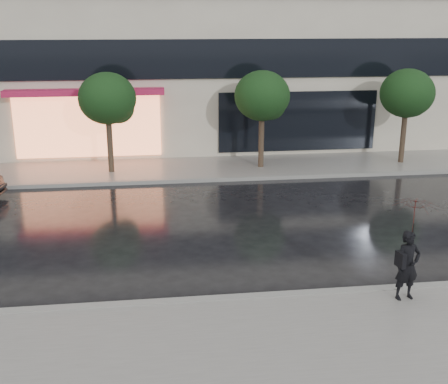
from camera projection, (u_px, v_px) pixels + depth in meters
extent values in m
plane|color=black|center=(216.00, 283.00, 13.11)|extent=(120.00, 120.00, 0.00)
cube|color=slate|center=(236.00, 361.00, 10.01)|extent=(60.00, 4.50, 0.12)
cube|color=slate|center=(187.00, 169.00, 22.80)|extent=(60.00, 3.50, 0.12)
cube|color=gray|center=(221.00, 300.00, 12.14)|extent=(60.00, 0.25, 0.14)
cube|color=gray|center=(190.00, 180.00, 21.14)|extent=(60.00, 0.25, 0.14)
cube|color=black|center=(182.00, 59.00, 23.15)|extent=(28.00, 0.12, 1.60)
cube|color=#FF8C59|center=(88.00, 126.00, 23.44)|extent=(6.00, 0.10, 2.60)
cube|color=#B41B48|center=(85.00, 92.00, 22.70)|extent=(6.40, 0.70, 0.25)
cube|color=black|center=(298.00, 121.00, 24.55)|extent=(7.00, 0.10, 2.60)
cylinder|color=#33261C|center=(110.00, 147.00, 21.89)|extent=(0.22, 0.22, 2.20)
ellipsoid|color=black|center=(107.00, 98.00, 21.33)|extent=(2.20, 2.20, 1.98)
sphere|color=black|center=(119.00, 108.00, 21.68)|extent=(1.20, 1.20, 1.20)
cylinder|color=#33261C|center=(261.00, 143.00, 22.62)|extent=(0.22, 0.22, 2.20)
ellipsoid|color=black|center=(262.00, 96.00, 22.06)|extent=(2.20, 2.20, 1.98)
sphere|color=black|center=(271.00, 105.00, 22.41)|extent=(1.20, 1.20, 1.20)
cylinder|color=#33261C|center=(403.00, 139.00, 23.35)|extent=(0.22, 0.22, 2.20)
ellipsoid|color=black|center=(407.00, 93.00, 22.79)|extent=(2.20, 2.20, 1.98)
sphere|color=black|center=(413.00, 102.00, 23.15)|extent=(1.20, 1.20, 1.20)
imported|color=black|center=(408.00, 265.00, 11.90)|extent=(0.62, 0.46, 1.54)
imported|color=#370C0A|center=(415.00, 219.00, 11.61)|extent=(1.09, 1.10, 0.86)
cylinder|color=black|center=(412.00, 240.00, 11.75)|extent=(0.02, 0.02, 0.77)
cube|color=black|center=(400.00, 260.00, 11.74)|extent=(0.15, 0.30, 0.33)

